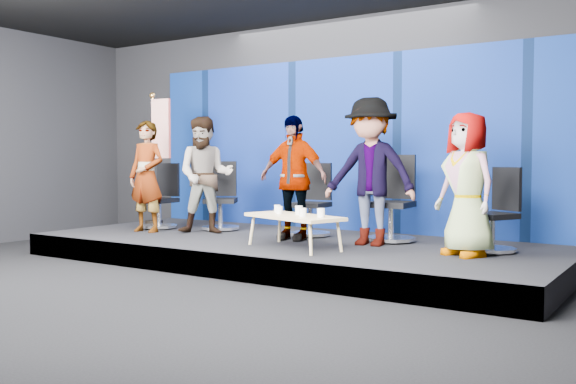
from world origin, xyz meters
name	(u,v)px	position (x,y,z in m)	size (l,w,h in m)	color
ground	(156,295)	(0.00, 0.00, 0.00)	(10.00, 10.00, 0.00)	black
room_walls	(154,52)	(0.00, 0.00, 2.43)	(10.02, 8.02, 3.51)	black
riser	(291,251)	(0.00, 2.50, 0.15)	(7.00, 3.00, 0.30)	black
backdrop	(343,144)	(0.00, 3.95, 1.60)	(7.00, 0.08, 2.60)	navy
chair_a	(161,207)	(-2.43, 2.56, 0.63)	(0.61, 0.61, 1.01)	silver
panelist_a	(147,176)	(-2.26, 2.09, 1.12)	(0.59, 0.39, 1.63)	black
chair_b	(221,207)	(-1.51, 2.90, 0.64)	(0.80, 0.80, 1.04)	silver
panelist_b	(205,175)	(-1.40, 2.41, 1.14)	(0.82, 0.64, 1.68)	black
chair_c	(312,212)	(0.03, 3.00, 0.63)	(0.62, 0.62, 1.02)	silver
panelist_c	(293,178)	(0.03, 2.50, 1.12)	(0.96, 0.40, 1.65)	black
chair_d	(393,213)	(1.21, 3.06, 0.67)	(0.67, 0.67, 1.13)	silver
panelist_d	(370,172)	(1.13, 2.56, 1.21)	(1.18, 0.68, 1.83)	black
chair_e	(496,224)	(2.60, 2.83, 0.62)	(0.75, 0.75, 0.98)	silver
panelist_e	(467,184)	(2.40, 2.37, 1.09)	(0.77, 0.50, 1.59)	black
coffee_table	(294,218)	(0.49, 1.81, 0.67)	(1.41, 0.95, 0.40)	tan
mug_a	(277,209)	(0.10, 2.04, 0.75)	(0.08, 0.08, 0.09)	white
mug_b	(279,210)	(0.25, 1.86, 0.75)	(0.08, 0.08, 0.09)	white
mug_c	(299,210)	(0.50, 1.91, 0.75)	(0.09, 0.09, 0.11)	white
mug_d	(303,212)	(0.69, 1.69, 0.75)	(0.08, 0.08, 0.10)	white
mug_e	(321,213)	(0.91, 1.73, 0.75)	(0.09, 0.09, 0.10)	white
flag_stand	(158,155)	(-2.68, 2.76, 1.43)	(0.49, 0.28, 2.13)	black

